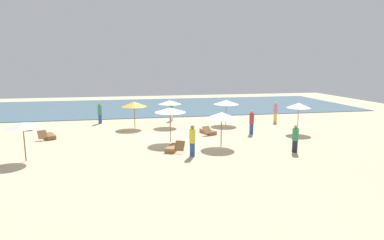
# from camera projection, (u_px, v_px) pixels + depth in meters

# --- Properties ---
(ground_plane) EXTENTS (60.00, 60.00, 0.00)m
(ground_plane) POSITION_uv_depth(u_px,v_px,m) (168.00, 140.00, 22.24)
(ground_plane) COLOR beige
(ocean_water) EXTENTS (48.00, 16.00, 0.06)m
(ocean_water) POSITION_uv_depth(u_px,v_px,m) (152.00, 107.00, 38.66)
(ocean_water) COLOR #476B7F
(ocean_water) RESTS_ON ground_plane
(umbrella_0) EXTENTS (1.80, 1.80, 2.31)m
(umbrella_0) POSITION_uv_depth(u_px,v_px,m) (299.00, 105.00, 24.09)
(umbrella_0) COLOR brown
(umbrella_0) RESTS_ON ground_plane
(umbrella_1) EXTENTS (2.06, 2.06, 2.34)m
(umbrella_1) POSITION_uv_depth(u_px,v_px,m) (170.00, 110.00, 21.26)
(umbrella_1) COLOR brown
(umbrella_1) RESTS_ON ground_plane
(umbrella_2) EXTENTS (1.75, 1.75, 2.16)m
(umbrella_2) POSITION_uv_depth(u_px,v_px,m) (23.00, 125.00, 17.13)
(umbrella_2) COLOR brown
(umbrella_2) RESTS_ON ground_plane
(umbrella_3) EXTENTS (1.92, 1.92, 2.19)m
(umbrella_3) POSITION_uv_depth(u_px,v_px,m) (170.00, 102.00, 26.67)
(umbrella_3) COLOR olive
(umbrella_3) RESTS_ON ground_plane
(umbrella_5) EXTENTS (2.04, 2.04, 2.17)m
(umbrella_5) POSITION_uv_depth(u_px,v_px,m) (134.00, 104.00, 25.88)
(umbrella_5) COLOR olive
(umbrella_5) RESTS_ON ground_plane
(umbrella_6) EXTENTS (2.16, 2.16, 2.13)m
(umbrella_6) POSITION_uv_depth(u_px,v_px,m) (226.00, 102.00, 27.37)
(umbrella_6) COLOR brown
(umbrella_6) RESTS_ON ground_plane
(umbrella_7) EXTENTS (2.06, 2.06, 2.22)m
(umbrella_7) POSITION_uv_depth(u_px,v_px,m) (222.00, 115.00, 20.19)
(umbrella_7) COLOR brown
(umbrella_7) RESTS_ON ground_plane
(lounger_0) EXTENTS (1.26, 1.76, 0.71)m
(lounger_0) POSITION_uv_depth(u_px,v_px,m) (174.00, 148.00, 19.51)
(lounger_0) COLOR olive
(lounger_0) RESTS_ON ground_plane
(lounger_1) EXTENTS (1.24, 1.78, 0.68)m
(lounger_1) POSITION_uv_depth(u_px,v_px,m) (49.00, 136.00, 22.64)
(lounger_1) COLOR brown
(lounger_1) RESTS_ON ground_plane
(lounger_2) EXTENTS (1.12, 1.80, 0.67)m
(lounger_2) POSITION_uv_depth(u_px,v_px,m) (208.00, 131.00, 24.13)
(lounger_2) COLOR olive
(lounger_2) RESTS_ON ground_plane
(person_0) EXTENTS (0.42, 0.42, 1.79)m
(person_0) POSITION_uv_depth(u_px,v_px,m) (100.00, 113.00, 28.07)
(person_0) COLOR #2D4C8C
(person_0) RESTS_ON ground_plane
(person_1) EXTENTS (0.47, 0.47, 1.82)m
(person_1) POSITION_uv_depth(u_px,v_px,m) (252.00, 122.00, 23.92)
(person_1) COLOR #2D4C8C
(person_1) RESTS_ON ground_plane
(person_2) EXTENTS (0.42, 0.42, 1.82)m
(person_2) POSITION_uv_depth(u_px,v_px,m) (192.00, 141.00, 18.21)
(person_2) COLOR #2D4C8C
(person_2) RESTS_ON ground_plane
(person_3) EXTENTS (0.42, 0.42, 1.66)m
(person_3) POSITION_uv_depth(u_px,v_px,m) (171.00, 112.00, 29.23)
(person_3) COLOR white
(person_3) RESTS_ON ground_plane
(person_4) EXTENTS (0.44, 0.44, 1.86)m
(person_4) POSITION_uv_depth(u_px,v_px,m) (275.00, 112.00, 28.61)
(person_4) COLOR yellow
(person_4) RESTS_ON ground_plane
(person_5) EXTENTS (0.50, 0.50, 1.66)m
(person_5) POSITION_uv_depth(u_px,v_px,m) (295.00, 139.00, 19.04)
(person_5) COLOR #26262D
(person_5) RESTS_ON ground_plane
(dog) EXTENTS (0.65, 0.49, 0.31)m
(dog) POSITION_uv_depth(u_px,v_px,m) (29.00, 129.00, 25.16)
(dog) COLOR olive
(dog) RESTS_ON ground_plane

